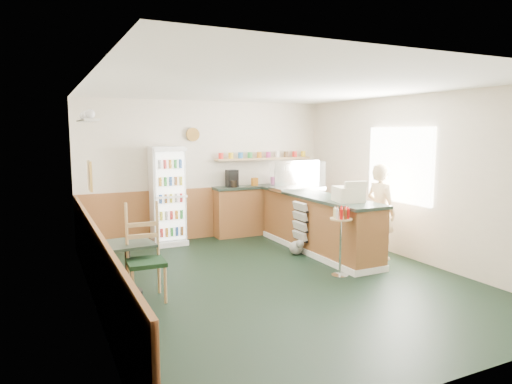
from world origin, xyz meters
TOP-DOWN VIEW (x-y plane):
  - ground at (0.00, 0.00)m, footprint 6.00×6.00m
  - room_envelope at (-0.23, 0.73)m, footprint 5.04×6.02m
  - service_counter at (1.35, 1.07)m, footprint 0.68×3.01m
  - back_counter at (1.19, 2.80)m, footprint 2.24×0.42m
  - drinks_fridge at (-0.87, 2.74)m, footprint 0.61×0.52m
  - display_case at (1.35, 1.78)m, footprint 0.96×0.50m
  - cash_register at (1.35, 0.22)m, footprint 0.50×0.51m
  - shopkeeper at (2.05, 0.26)m, footprint 0.43×0.57m
  - condiment_stand at (0.88, -0.25)m, footprint 0.32×0.32m
  - newspaper_rack at (0.99, 1.07)m, footprint 0.09×0.42m
  - cafe_table at (-2.05, 0.34)m, footprint 0.67×0.67m
  - cafe_chair at (-1.88, 0.11)m, footprint 0.47×0.47m
  - dog_doorstop at (0.91, 1.02)m, footprint 0.24×0.31m

SIDE VIEW (x-z plane):
  - ground at x=0.00m, z-range 0.00..0.00m
  - dog_doorstop at x=0.91m, z-range -0.01..0.28m
  - service_counter at x=1.35m, z-range -0.04..0.97m
  - cafe_table at x=-2.05m, z-range 0.14..0.82m
  - back_counter at x=1.19m, z-range -0.29..1.40m
  - newspaper_rack at x=0.99m, z-range 0.23..0.90m
  - cafe_chair at x=-1.88m, z-range 0.03..1.25m
  - condiment_stand at x=0.88m, z-range 0.19..1.20m
  - shopkeeper at x=2.05m, z-range 0.00..1.59m
  - drinks_fridge at x=-0.87m, z-range 0.00..1.83m
  - cash_register at x=1.35m, z-range 1.01..1.24m
  - display_case at x=1.35m, z-range 1.01..1.55m
  - room_envelope at x=-0.23m, z-range 0.16..2.88m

